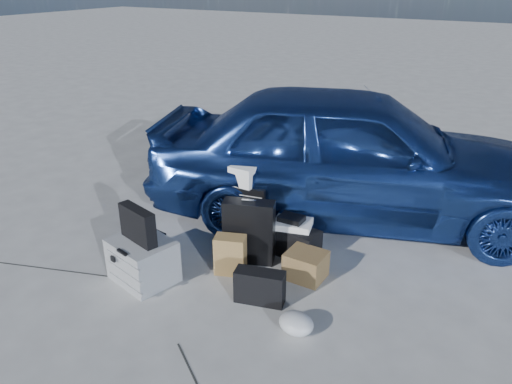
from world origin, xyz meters
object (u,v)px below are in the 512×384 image
at_px(pelican_case, 143,260).
at_px(briefcase, 151,243).
at_px(car, 353,154).
at_px(suitcase_left, 249,232).
at_px(cardboard_box, 306,265).
at_px(suitcase_right, 243,212).
at_px(duffel_bag, 290,240).

relative_size(pelican_case, briefcase, 1.40).
bearing_deg(car, suitcase_left, 142.21).
bearing_deg(car, briefcase, 124.60).
xyz_separation_m(car, pelican_case, (-1.20, -2.29, -0.58)).
distance_m(suitcase_left, cardboard_box, 0.66).
xyz_separation_m(car, suitcase_right, (-0.80, -1.12, -0.47)).
bearing_deg(car, cardboard_box, 165.75).
relative_size(briefcase, suitcase_left, 0.62).
bearing_deg(cardboard_box, briefcase, -163.95).
distance_m(car, suitcase_left, 1.64).
xyz_separation_m(pelican_case, duffel_bag, (1.00, 1.13, -0.05)).
bearing_deg(pelican_case, suitcase_right, 84.71).
bearing_deg(suitcase_right, suitcase_left, -61.29).
relative_size(briefcase, cardboard_box, 1.13).
distance_m(suitcase_left, duffel_bag, 0.48).
height_order(car, cardboard_box, car).
distance_m(pelican_case, briefcase, 0.43).
bearing_deg(suitcase_left, car, 51.98).
height_order(briefcase, suitcase_left, suitcase_left).
height_order(briefcase, suitcase_right, suitcase_right).
bearing_deg(suitcase_right, briefcase, -137.43).
bearing_deg(suitcase_left, suitcase_right, 109.27).
xyz_separation_m(suitcase_left, suitcase_right, (-0.29, 0.37, -0.01)).
relative_size(car, suitcase_left, 7.03).
xyz_separation_m(briefcase, duffel_bag, (1.22, 0.77, -0.00)).
xyz_separation_m(suitcase_left, duffel_bag, (0.30, 0.33, -0.18)).
distance_m(briefcase, suitcase_right, 1.04).
height_order(pelican_case, suitcase_right, suitcase_right).
relative_size(suitcase_right, duffel_bag, 1.04).
relative_size(suitcase_left, duffel_bag, 1.07).
xyz_separation_m(duffel_bag, cardboard_box, (0.33, -0.33, -0.02)).
bearing_deg(briefcase, suitcase_left, 33.73).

